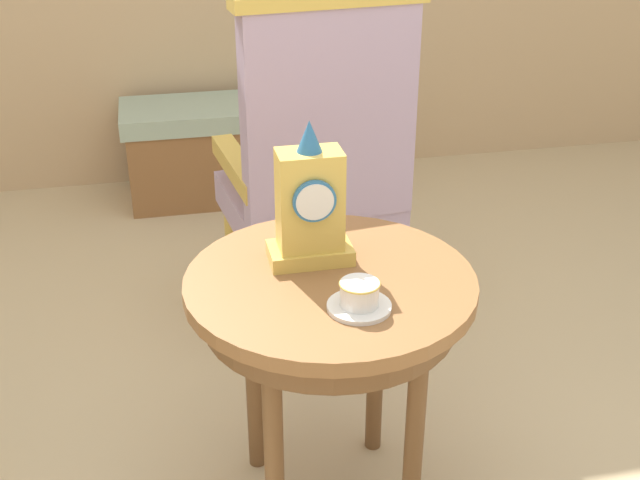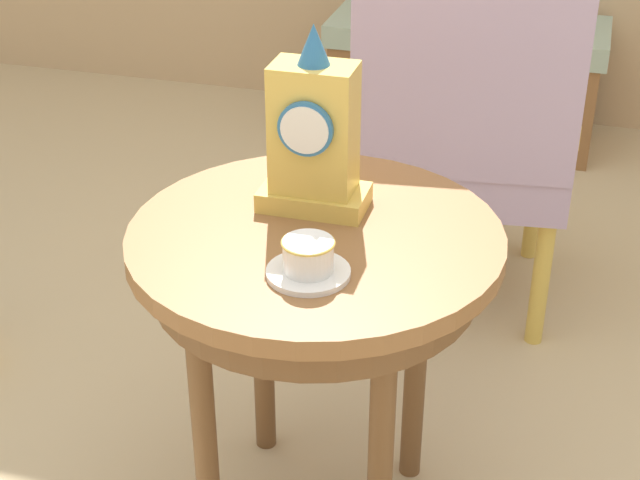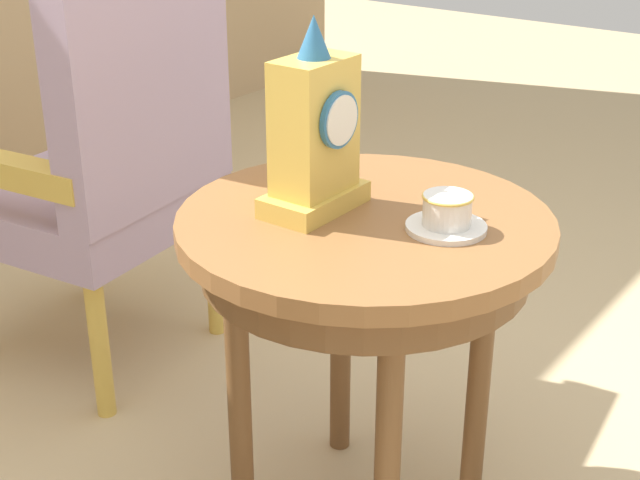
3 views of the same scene
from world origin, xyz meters
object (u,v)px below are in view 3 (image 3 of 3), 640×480
Objects in this scene: side_table at (364,259)px; teacup_left at (447,215)px; mantel_clock at (315,135)px; armchair at (110,139)px.

teacup_left is (0.03, -0.14, 0.11)m from side_table.
side_table is at bearing 101.65° from teacup_left.
teacup_left reaches higher than side_table.
armchair reaches higher than mantel_clock.
armchair is at bearing 83.31° from teacup_left.
mantel_clock is at bearing -103.10° from armchair.
teacup_left is 0.40× the size of mantel_clock.
side_table is 0.18m from teacup_left.
side_table is 1.94× the size of mantel_clock.
side_table is 0.82m from armchair.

